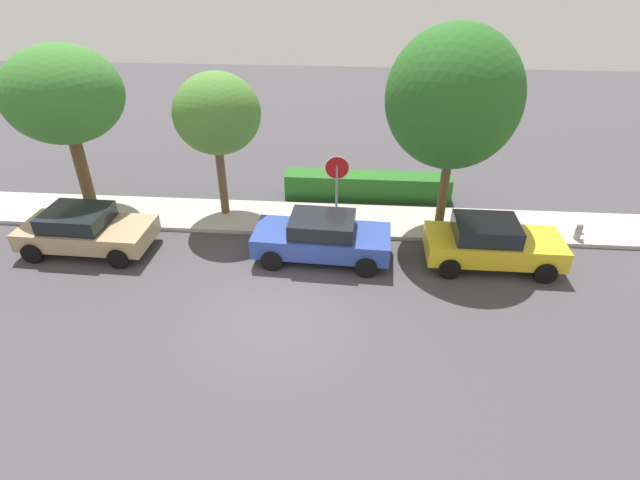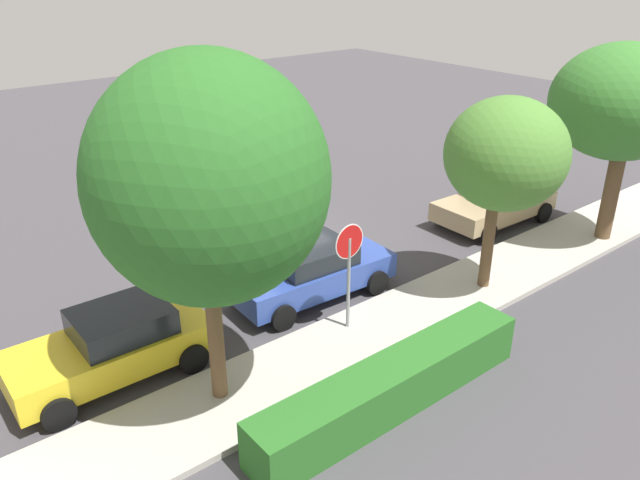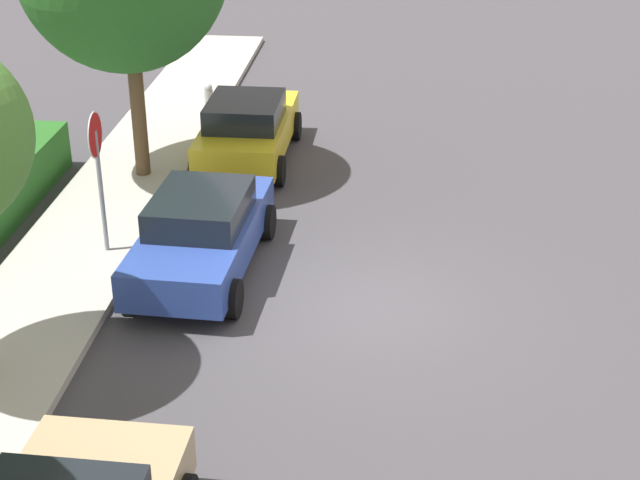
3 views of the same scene
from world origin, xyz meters
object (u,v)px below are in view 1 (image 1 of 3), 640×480
Objects in this scene: parked_car_tan at (85,230)px; street_tree_near_corner at (217,114)px; street_tree_far at (453,98)px; parked_car_yellow at (491,243)px; stop_sign at (337,180)px; street_tree_mid_block at (63,95)px; parked_car_blue at (322,237)px; fire_hydrant at (578,233)px.

street_tree_near_corner reaches higher than parked_car_tan.
parked_car_yellow is at bearing -56.59° from street_tree_far.
street_tree_near_corner is (-8.81, 2.64, 2.93)m from parked_car_yellow.
stop_sign is at bearing -12.61° from street_tree_near_corner.
street_tree_mid_block is (-1.24, 2.78, 3.47)m from parked_car_tan.
street_tree_near_corner is at bearing 143.70° from parked_car_blue.
street_tree_near_corner is at bearing 174.62° from fire_hydrant.
fire_hydrant is at bearing -3.80° from street_tree_mid_block.
parked_car_blue is 5.76m from street_tree_far.
parked_car_blue is 5.96× the size of fire_hydrant.
fire_hydrant is at bearing 10.64° from parked_car_blue.
stop_sign is 0.63× the size of parked_car_blue.
stop_sign is 5.22m from parked_car_yellow.
fire_hydrant is (17.11, -1.13, -3.82)m from street_tree_mid_block.
parked_car_tan is at bearing -166.65° from stop_sign.
street_tree_mid_block is (-13.93, 2.64, 3.44)m from parked_car_yellow.
street_tree_far reaches higher than street_tree_mid_block.
street_tree_mid_block is at bearing 169.25° from parked_car_yellow.
fire_hydrant is at bearing 5.91° from parked_car_tan.
fire_hydrant is at bearing -6.83° from street_tree_far.
street_tree_near_corner is (-3.67, 2.69, 2.94)m from parked_car_blue.
stop_sign is at bearing 178.35° from fire_hydrant.
parked_car_blue is at bearing -179.39° from parked_car_yellow.
parked_car_yellow reaches higher than fire_hydrant.
stop_sign is 0.46× the size of street_tree_mid_block.
street_tree_far is (3.79, 2.11, 3.79)m from parked_car_blue.
parked_car_tan is 4.61m from street_tree_mid_block.
parked_car_tan is 12.15m from street_tree_far.
parked_car_yellow is (5.14, 0.05, 0.01)m from parked_car_blue.
street_tree_near_corner is at bearing 163.33° from parked_car_yellow.
parked_car_tan is at bearing -65.91° from street_tree_mid_block.
parked_car_blue is 5.14m from parked_car_yellow.
street_tree_far is (12.57, -0.59, 0.34)m from street_tree_mid_block.
street_tree_far is at bearing 10.92° from parked_car_tan.
fire_hydrant is at bearing 25.39° from parked_car_yellow.
fire_hydrant is at bearing -5.38° from street_tree_near_corner.
parked_car_yellow reaches higher than parked_car_tan.
stop_sign reaches higher than parked_car_tan.
street_tree_mid_block is at bearing 162.92° from parked_car_blue.
street_tree_mid_block is at bearing 177.30° from street_tree_far.
street_tree_near_corner is (3.88, 2.77, 2.96)m from parked_car_tan.
street_tree_mid_block is 12.59m from street_tree_far.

